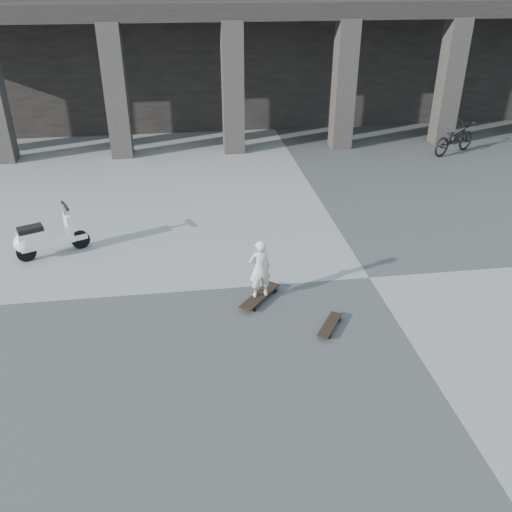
{
  "coord_description": "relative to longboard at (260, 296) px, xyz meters",
  "views": [
    {
      "loc": [
        -3.48,
        -8.75,
        5.42
      ],
      "look_at": [
        -2.25,
        0.01,
        0.65
      ],
      "focal_mm": 38.0,
      "sensor_mm": 36.0,
      "label": 1
    }
  ],
  "objects": [
    {
      "name": "scooter",
      "position": [
        -4.28,
        2.27,
        0.34
      ],
      "size": [
        1.43,
        0.81,
        1.06
      ],
      "rotation": [
        0.0,
        0.0,
        0.41
      ],
      "color": "black",
      "rests_on": "ground"
    },
    {
      "name": "skateboard_spare",
      "position": [
        1.04,
        -1.04,
        -0.01
      ],
      "size": [
        0.59,
        0.76,
        0.09
      ],
      "rotation": [
        0.0,
        0.0,
        0.99
      ],
      "color": "black",
      "rests_on": "ground"
    },
    {
      "name": "longboard",
      "position": [
        0.0,
        0.0,
        0.0
      ],
      "size": [
        0.86,
        0.96,
        0.11
      ],
      "rotation": [
        0.0,
        0.0,
        0.87
      ],
      "color": "black",
      "rests_on": "ground"
    },
    {
      "name": "child",
      "position": [
        0.0,
        0.0,
        0.58
      ],
      "size": [
        0.45,
        0.33,
        1.11
      ],
      "primitive_type": "imported",
      "rotation": [
        0.0,
        0.0,
        3.33
      ],
      "color": "silver",
      "rests_on": "longboard"
    },
    {
      "name": "colonnade",
      "position": [
        2.25,
        14.26,
        2.95
      ],
      "size": [
        28.0,
        8.82,
        6.0
      ],
      "color": "black",
      "rests_on": "ground"
    },
    {
      "name": "bicycle",
      "position": [
        7.47,
        7.79,
        0.41
      ],
      "size": [
        1.97,
        1.48,
        0.99
      ],
      "primitive_type": "imported",
      "rotation": [
        0.0,
        0.0,
        2.07
      ],
      "color": "black",
      "rests_on": "ground"
    },
    {
      "name": "ground",
      "position": [
        2.25,
        0.49,
        -0.08
      ],
      "size": [
        90.0,
        90.0,
        0.0
      ],
      "primitive_type": "plane",
      "color": "#454543",
      "rests_on": "ground"
    }
  ]
}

